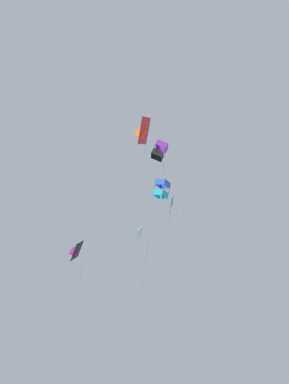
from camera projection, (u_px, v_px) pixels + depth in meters
name	position (u px, v px, depth m)	size (l,w,h in m)	color
kite_box_highest	(162.00, 189.00, 54.29)	(2.19, 2.37, 2.48)	blue
kite_diamond_far_centre	(139.00, 234.00, 37.49)	(1.87, 1.17, 6.27)	white
kite_diamond_low_drifter	(172.00, 202.00, 51.70)	(1.67, 0.97, 6.79)	#1EB2C6
kite_box_near_left	(160.00, 151.00, 40.93)	(1.48, 1.66, 5.16)	purple
kite_delta_near_right	(76.00, 251.00, 40.65)	(2.77, 1.28, 6.86)	black
kite_delta_mid_left	(143.00, 131.00, 42.59)	(3.60, 1.51, 6.78)	red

